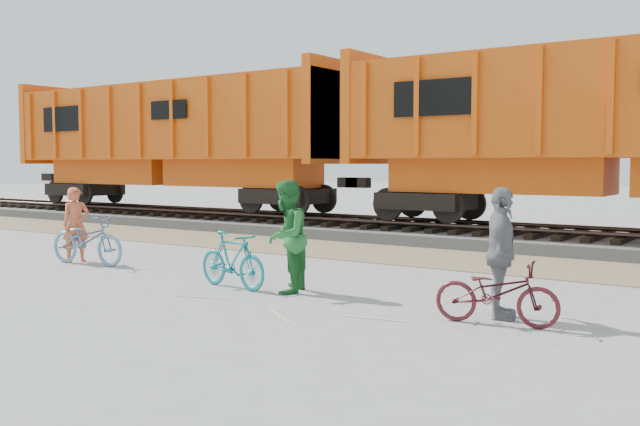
{
  "coord_description": "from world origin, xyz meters",
  "views": [
    {
      "loc": [
        6.79,
        -8.87,
        2.11
      ],
      "look_at": [
        -0.39,
        1.5,
        1.23
      ],
      "focal_mm": 40.0,
      "sensor_mm": 36.0,
      "label": 1
    }
  ],
  "objects_px": {
    "hopper_car_left": "(174,138)",
    "person_man": "(286,237)",
    "bicycle_teal": "(232,260)",
    "person_woman": "(501,253)",
    "person_solo": "(76,225)",
    "bicycle_maroon": "(497,293)",
    "bicycle_blue": "(87,240)",
    "hopper_car_center": "(626,125)"
  },
  "relations": [
    {
      "from": "bicycle_maroon",
      "to": "person_solo",
      "type": "distance_m",
      "value": 9.56
    },
    {
      "from": "bicycle_blue",
      "to": "person_solo",
      "type": "relative_size",
      "value": 1.23
    },
    {
      "from": "bicycle_teal",
      "to": "bicycle_maroon",
      "type": "height_order",
      "value": "bicycle_teal"
    },
    {
      "from": "bicycle_blue",
      "to": "person_solo",
      "type": "xyz_separation_m",
      "value": [
        -0.5,
        0.1,
        0.28
      ]
    },
    {
      "from": "person_man",
      "to": "person_woman",
      "type": "distance_m",
      "value": 3.58
    },
    {
      "from": "bicycle_blue",
      "to": "person_man",
      "type": "bearing_deg",
      "value": -97.54
    },
    {
      "from": "hopper_car_left",
      "to": "bicycle_blue",
      "type": "xyz_separation_m",
      "value": [
        6.29,
        -8.52,
        -2.49
      ]
    },
    {
      "from": "hopper_car_left",
      "to": "person_woman",
      "type": "bearing_deg",
      "value": -29.48
    },
    {
      "from": "person_woman",
      "to": "bicycle_blue",
      "type": "bearing_deg",
      "value": 70.36
    },
    {
      "from": "hopper_car_left",
      "to": "bicycle_teal",
      "type": "height_order",
      "value": "hopper_car_left"
    },
    {
      "from": "bicycle_blue",
      "to": "person_woman",
      "type": "distance_m",
      "value": 8.94
    },
    {
      "from": "bicycle_maroon",
      "to": "person_solo",
      "type": "relative_size",
      "value": 1.01
    },
    {
      "from": "hopper_car_left",
      "to": "bicycle_maroon",
      "type": "distance_m",
      "value": 17.96
    },
    {
      "from": "hopper_car_left",
      "to": "person_woman",
      "type": "xyz_separation_m",
      "value": [
        15.22,
        -8.6,
        -2.11
      ]
    },
    {
      "from": "bicycle_maroon",
      "to": "person_man",
      "type": "relative_size",
      "value": 0.88
    },
    {
      "from": "hopper_car_center",
      "to": "person_solo",
      "type": "bearing_deg",
      "value": -137.59
    },
    {
      "from": "bicycle_teal",
      "to": "person_solo",
      "type": "relative_size",
      "value": 1.0
    },
    {
      "from": "bicycle_blue",
      "to": "bicycle_maroon",
      "type": "height_order",
      "value": "bicycle_blue"
    },
    {
      "from": "bicycle_blue",
      "to": "bicycle_teal",
      "type": "xyz_separation_m",
      "value": [
        4.36,
        -0.39,
        -0.04
      ]
    },
    {
      "from": "bicycle_teal",
      "to": "person_man",
      "type": "distance_m",
      "value": 1.11
    },
    {
      "from": "bicycle_blue",
      "to": "person_solo",
      "type": "distance_m",
      "value": 0.58
    },
    {
      "from": "bicycle_teal",
      "to": "bicycle_maroon",
      "type": "relative_size",
      "value": 0.99
    },
    {
      "from": "person_man",
      "to": "person_solo",
      "type": "bearing_deg",
      "value": -113.31
    },
    {
      "from": "hopper_car_left",
      "to": "person_man",
      "type": "bearing_deg",
      "value": -36.78
    },
    {
      "from": "hopper_car_center",
      "to": "bicycle_maroon",
      "type": "height_order",
      "value": "hopper_car_center"
    },
    {
      "from": "person_solo",
      "to": "bicycle_maroon",
      "type": "bearing_deg",
      "value": -76.17
    },
    {
      "from": "bicycle_blue",
      "to": "bicycle_teal",
      "type": "relative_size",
      "value": 1.24
    },
    {
      "from": "person_solo",
      "to": "bicycle_blue",
      "type": "bearing_deg",
      "value": -83.94
    },
    {
      "from": "hopper_car_center",
      "to": "bicycle_teal",
      "type": "distance_m",
      "value": 10.23
    },
    {
      "from": "bicycle_teal",
      "to": "person_woman",
      "type": "distance_m",
      "value": 4.6
    },
    {
      "from": "bicycle_blue",
      "to": "person_woman",
      "type": "height_order",
      "value": "person_woman"
    },
    {
      "from": "bicycle_maroon",
      "to": "person_solo",
      "type": "height_order",
      "value": "person_solo"
    },
    {
      "from": "bicycle_maroon",
      "to": "person_man",
      "type": "distance_m",
      "value": 3.72
    },
    {
      "from": "hopper_car_center",
      "to": "bicycle_maroon",
      "type": "bearing_deg",
      "value": -87.96
    },
    {
      "from": "person_solo",
      "to": "bicycle_teal",
      "type": "bearing_deg",
      "value": -78.41
    },
    {
      "from": "bicycle_maroon",
      "to": "person_man",
      "type": "xyz_separation_m",
      "value": [
        -3.67,
        0.3,
        0.5
      ]
    },
    {
      "from": "bicycle_teal",
      "to": "bicycle_blue",
      "type": "bearing_deg",
      "value": 92.57
    },
    {
      "from": "bicycle_blue",
      "to": "bicycle_maroon",
      "type": "relative_size",
      "value": 1.22
    },
    {
      "from": "bicycle_teal",
      "to": "bicycle_maroon",
      "type": "distance_m",
      "value": 4.68
    },
    {
      "from": "person_woman",
      "to": "hopper_car_left",
      "type": "bearing_deg",
      "value": 41.45
    },
    {
      "from": "hopper_car_left",
      "to": "person_man",
      "type": "distance_m",
      "value": 14.69
    },
    {
      "from": "hopper_car_center",
      "to": "person_man",
      "type": "xyz_separation_m",
      "value": [
        -3.35,
        -8.71,
        -2.09
      ]
    }
  ]
}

